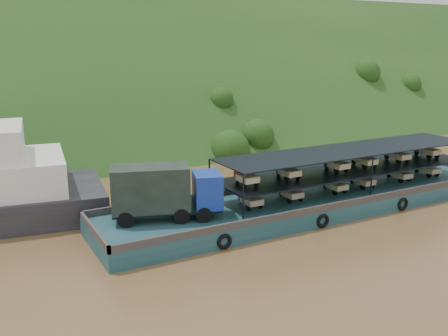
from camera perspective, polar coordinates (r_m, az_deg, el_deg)
name	(u,v)px	position (r m, az deg, el deg)	size (l,w,h in m)	color
ground	(265,213)	(39.11, 4.70, -5.16)	(160.00, 160.00, 0.00)	brown
hillside	(124,138)	(71.02, -11.37, 3.42)	(140.00, 28.00, 28.00)	#183B15
cargo_barge	(299,197)	(39.22, 8.56, -3.31)	(35.00, 7.18, 4.94)	#123A3F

